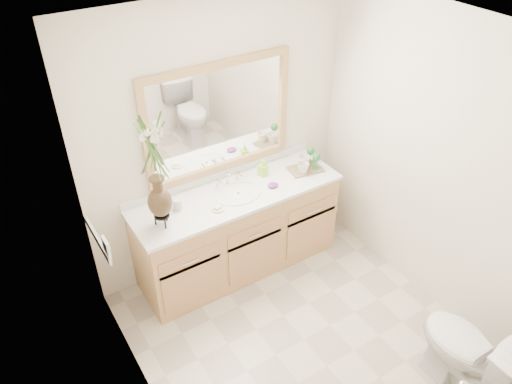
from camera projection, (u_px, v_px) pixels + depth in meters
floor at (304, 340)px, 3.98m from camera, size 2.60×2.60×0.00m
ceiling at (330, 42)px, 2.58m from camera, size 2.40×2.60×0.02m
wall_back at (219, 140)px, 4.17m from camera, size 2.40×0.02×2.40m
wall_front at (481, 367)px, 2.38m from camera, size 2.40×0.02×2.40m
wall_left at (142, 296)px, 2.76m from camera, size 0.02×2.60×2.40m
wall_right at (439, 170)px, 3.80m from camera, size 0.02×2.60×2.40m
vanity at (238, 232)px, 4.44m from camera, size 1.80×0.55×0.80m
counter at (237, 194)px, 4.20m from camera, size 1.84×0.57×0.03m
sink at (238, 199)px, 4.21m from camera, size 0.38×0.34×0.23m
mirror at (219, 119)px, 4.04m from camera, size 1.32×0.04×0.97m
switch_plate at (106, 247)px, 3.42m from camera, size 0.02×0.12×0.12m
toilet at (469, 353)px, 3.43m from camera, size 0.42×0.75×0.74m
flower_vase at (154, 157)px, 3.50m from camera, size 0.22×0.22×0.90m
tumbler at (178, 204)px, 3.98m from camera, size 0.07×0.07×0.10m
soap_dish at (218, 208)px, 4.00m from camera, size 0.11×0.11×0.03m
soap_bottle at (263, 168)px, 4.37m from camera, size 0.08×0.08×0.14m
purple_dish at (273, 185)px, 4.25m from camera, size 0.10×0.08×0.03m
tray at (305, 169)px, 4.48m from camera, size 0.33×0.25×0.01m
mug_left at (303, 168)px, 4.39m from camera, size 0.11×0.11×0.11m
mug_right at (304, 161)px, 4.47m from camera, size 0.15×0.15×0.11m
goblet_front at (316, 158)px, 4.41m from camera, size 0.07×0.07×0.16m
goblet_back at (310, 152)px, 4.50m from camera, size 0.07×0.07×0.16m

